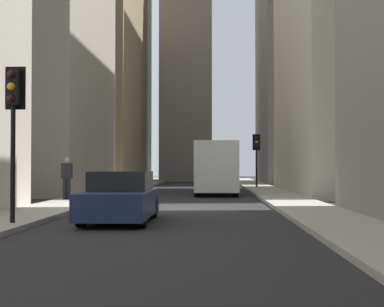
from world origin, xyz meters
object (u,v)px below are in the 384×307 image
discarded_bottle (100,196)px  traffic_light_foreground (13,107)px  delivery_truck (216,168)px  sedan_navy (121,198)px  traffic_light_midblock (257,148)px  pedestrian (67,176)px

discarded_bottle → traffic_light_foreground: bearing=179.0°
delivery_truck → traffic_light_foreground: size_ratio=1.63×
delivery_truck → traffic_light_foreground: bearing=162.7°
sedan_navy → traffic_light_foreground: 3.83m
delivery_truck → traffic_light_midblock: 8.16m
sedan_navy → discarded_bottle: bearing=15.0°
traffic_light_foreground → pedestrian: traffic_light_foreground is taller
traffic_light_foreground → traffic_light_midblock: (24.45, -8.08, -0.27)m
traffic_light_midblock → pedestrian: (-14.57, 9.26, -1.66)m
discarded_bottle → delivery_truck: bearing=-37.2°
sedan_navy → traffic_light_foreground: size_ratio=1.08×
pedestrian → discarded_bottle: pedestrian is taller
delivery_truck → sedan_navy: bearing=169.6°
sedan_navy → delivery_truck: bearing=-10.4°
sedan_navy → traffic_light_foreground: traffic_light_foreground is taller
traffic_light_foreground → discarded_bottle: traffic_light_foreground is taller
traffic_light_foreground → discarded_bottle: (10.21, -0.18, -2.81)m
sedan_navy → pedestrian: (8.17, 3.64, 0.46)m
sedan_navy → pedestrian: size_ratio=2.38×
sedan_navy → discarded_bottle: sedan_navy is taller
traffic_light_foreground → traffic_light_midblock: size_ratio=1.10×
sedan_navy → pedestrian: 8.96m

